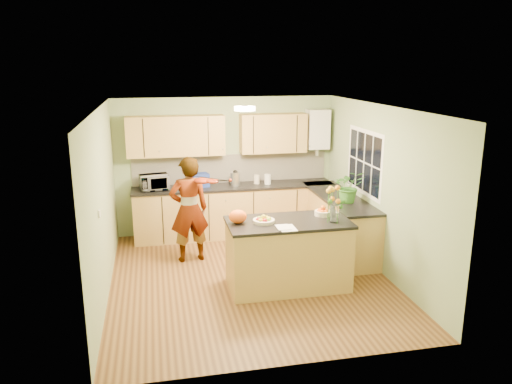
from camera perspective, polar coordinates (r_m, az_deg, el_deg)
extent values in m
plane|color=#503017|center=(7.49, -0.76, -9.79)|extent=(4.50, 4.50, 0.00)
cube|color=white|center=(6.85, -0.83, 9.63)|extent=(4.00, 4.50, 0.02)
cube|color=#98AE7C|center=(9.23, -3.46, 3.04)|extent=(4.00, 0.02, 2.50)
cube|color=#98AE7C|center=(4.99, 4.19, -7.10)|extent=(4.00, 0.02, 2.50)
cube|color=#98AE7C|center=(6.98, -17.12, -1.36)|extent=(0.02, 4.50, 2.50)
cube|color=#98AE7C|center=(7.69, 14.00, 0.29)|extent=(0.02, 4.50, 2.50)
cube|color=#B48C48|center=(9.15, -2.49, -2.22)|extent=(3.60, 0.60, 0.90)
cube|color=black|center=(9.02, -2.51, 0.62)|extent=(3.64, 0.62, 0.04)
cube|color=#B48C48|center=(8.54, 9.41, -3.64)|extent=(0.60, 2.20, 0.90)
cube|color=black|center=(8.40, 9.47, -0.60)|extent=(0.62, 2.24, 0.04)
cube|color=#F0E5D0|center=(9.24, -2.83, 2.74)|extent=(3.60, 0.02, 0.52)
cube|color=#B48C48|center=(8.88, -9.15, 6.35)|extent=(1.70, 0.34, 0.70)
cube|color=#B48C48|center=(9.12, 1.96, 6.74)|extent=(1.20, 0.34, 0.70)
cube|color=white|center=(9.36, 7.05, 7.15)|extent=(0.40, 0.30, 0.72)
cylinder|color=silver|center=(9.42, 6.97, 4.74)|extent=(0.06, 0.06, 0.20)
cube|color=white|center=(8.15, 12.28, 3.35)|extent=(0.01, 1.30, 1.05)
cube|color=black|center=(8.15, 12.26, 3.35)|extent=(0.01, 1.18, 0.92)
cube|color=white|center=(6.39, -17.48, -2.37)|extent=(0.02, 0.09, 0.09)
cylinder|color=#FFEABF|center=(7.15, -1.29, 9.51)|extent=(0.30, 0.30, 0.06)
cylinder|color=white|center=(7.15, -1.29, 9.75)|extent=(0.10, 0.10, 0.02)
cube|color=#B48C48|center=(7.07, 3.66, -7.24)|extent=(1.66, 0.83, 0.93)
cube|color=black|center=(6.91, 3.73, -3.49)|extent=(1.70, 0.87, 0.04)
cylinder|color=beige|center=(6.81, 0.89, -3.33)|extent=(0.30, 0.30, 0.04)
cylinder|color=beige|center=(7.19, 7.65, -2.40)|extent=(0.24, 0.24, 0.07)
cylinder|color=silver|center=(6.88, 8.97, -2.46)|extent=(0.12, 0.12, 0.24)
ellipsoid|color=#FF5D15|center=(6.77, -2.09, -2.82)|extent=(0.26, 0.22, 0.19)
cube|color=white|center=(6.60, 3.58, -4.11)|extent=(0.21, 0.29, 0.01)
imported|color=#E6A38D|center=(7.93, -7.66, -1.99)|extent=(0.67, 0.49, 1.69)
imported|color=white|center=(8.85, -11.55, 1.10)|extent=(0.53, 0.41, 0.27)
cube|color=navy|center=(8.94, -6.45, 1.35)|extent=(0.35, 0.29, 0.24)
cylinder|color=silver|center=(9.00, -2.38, 1.51)|extent=(0.18, 0.18, 0.24)
sphere|color=black|center=(8.96, -2.39, 2.54)|extent=(0.09, 0.09, 0.09)
cylinder|color=beige|center=(9.13, 0.08, 1.47)|extent=(0.12, 0.12, 0.16)
cylinder|color=white|center=(9.10, 1.34, 1.48)|extent=(0.15, 0.15, 0.18)
imported|color=#397828|center=(8.00, 10.60, 0.65)|extent=(0.52, 0.47, 0.52)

